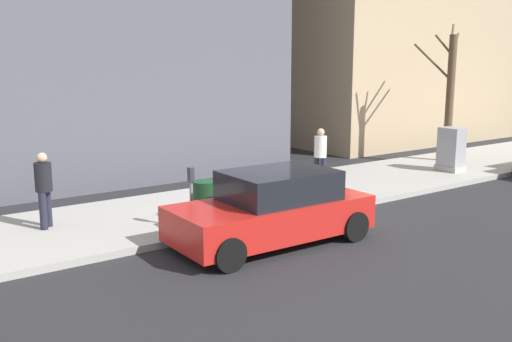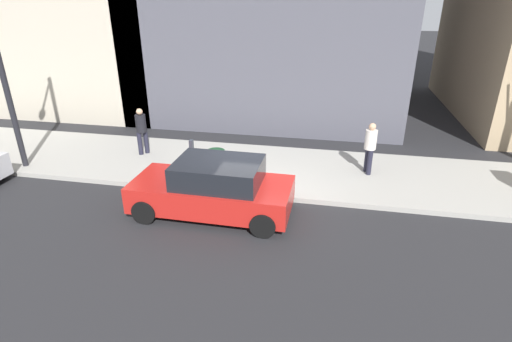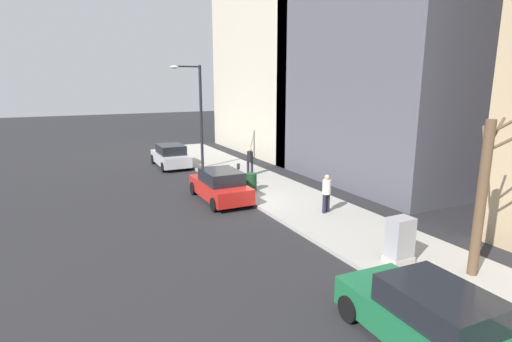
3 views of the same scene
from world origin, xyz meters
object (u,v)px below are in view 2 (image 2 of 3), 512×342
parking_meter (192,157)px  pedestrian_near_meter (370,145)px  trash_bin (216,164)px  pedestrian_midblock (141,129)px  parked_car_red (214,189)px

parking_meter → pedestrian_near_meter: (1.74, -5.25, 0.11)m
trash_bin → pedestrian_midblock: bearing=65.3°
trash_bin → pedestrian_near_meter: (1.29, -4.65, 0.49)m
parked_car_red → pedestrian_midblock: pedestrian_midblock is taller
trash_bin → pedestrian_near_meter: 4.85m
parked_car_red → pedestrian_midblock: bearing=48.1°
pedestrian_midblock → parking_meter: bearing=-87.9°
parking_meter → pedestrian_near_meter: size_ratio=0.81×
parking_meter → pedestrian_midblock: bearing=53.3°
pedestrian_near_meter → pedestrian_midblock: 7.79m
parking_meter → trash_bin: bearing=-53.1°
pedestrian_midblock → pedestrian_near_meter: bearing=-52.3°
parking_meter → pedestrian_near_meter: 5.53m
parked_car_red → pedestrian_near_meter: (3.19, -4.15, 0.35)m
parked_car_red → trash_bin: (1.90, 0.50, -0.14)m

